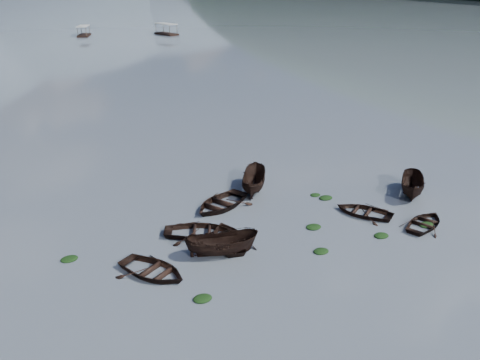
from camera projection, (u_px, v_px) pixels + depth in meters
ground_plane at (345, 284)px, 29.82m from camera, size 2400.00×2400.00×0.00m
rowboat_0 at (153, 274)px, 30.77m from camera, size 4.83×5.35×0.91m
rowboat_1 at (229, 242)px, 34.33m from camera, size 4.04×4.91×0.89m
rowboat_2 at (222, 255)px, 32.82m from camera, size 4.79×3.13×1.73m
rowboat_3 at (364, 214)px, 38.08m from camera, size 4.57×4.96×0.84m
rowboat_4 at (425, 226)px, 36.43m from camera, size 4.51×3.86×0.79m
rowboat_5 at (412, 195)px, 41.28m from camera, size 4.53×4.47×1.79m
rowboat_6 at (198, 235)px, 35.21m from camera, size 5.44×4.90×0.92m
rowboat_7 at (221, 207)px, 39.24m from camera, size 5.91×5.20×1.02m
rowboat_8 at (253, 190)px, 42.07m from camera, size 4.20×4.81×1.81m
weed_clump_0 at (203, 299)px, 28.46m from camera, size 1.05×0.86×0.23m
weed_clump_1 at (321, 252)px, 33.12m from camera, size 1.01×0.81×0.22m
weed_clump_2 at (381, 236)px, 35.01m from camera, size 1.02×0.82×0.22m
weed_clump_3 at (315, 195)px, 41.14m from camera, size 0.82×0.69×0.18m
weed_clump_4 at (426, 226)px, 36.42m from camera, size 1.11×0.88×0.23m
weed_clump_5 at (69, 260)px, 32.26m from camera, size 1.05×0.85×0.22m
weed_clump_6 at (314, 228)px, 36.15m from camera, size 1.08×0.90×0.22m
weed_clump_7 at (326, 199)px, 40.59m from camera, size 1.07×0.85×0.23m
pontoon_centre at (84, 36)px, 129.80m from camera, size 4.66×6.50×2.30m
pontoon_right at (167, 35)px, 132.28m from camera, size 4.25×7.10×2.54m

